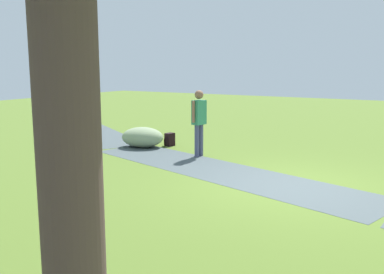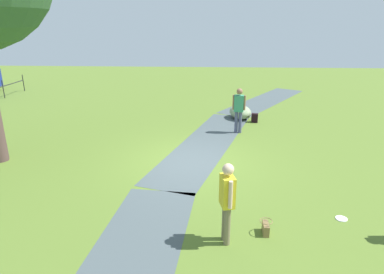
# 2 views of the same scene
# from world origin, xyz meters

# --- Properties ---
(ground_plane) EXTENTS (48.00, 48.00, 0.00)m
(ground_plane) POSITION_xyz_m (0.00, 0.00, 0.00)
(ground_plane) COLOR #556F29
(footpath_segment_mid) EXTENTS (8.17, 3.90, 0.01)m
(footpath_segment_mid) POSITION_xyz_m (1.82, -0.50, 0.00)
(footpath_segment_mid) COLOR #455054
(footpath_segment_mid) RESTS_ON ground
(footpath_segment_far) EXTENTS (7.71, 5.71, 0.01)m
(footpath_segment_far) POSITION_xyz_m (9.05, -3.73, 0.00)
(footpath_segment_far) COLOR #455054
(footpath_segment_far) RESTS_ON ground
(lawn_boulder) EXTENTS (1.50, 1.28, 0.61)m
(lawn_boulder) POSITION_xyz_m (5.18, -1.98, 0.31)
(lawn_boulder) COLOR gray
(lawn_boulder) RESTS_ON ground
(passerby_on_path) EXTENTS (0.31, 0.51, 1.80)m
(passerby_on_path) POSITION_xyz_m (3.07, -1.72, 1.06)
(passerby_on_path) COLOR #484C6F
(passerby_on_path) RESTS_ON ground
(backpack_by_boulder) EXTENTS (0.30, 0.31, 0.40)m
(backpack_by_boulder) POSITION_xyz_m (4.59, -2.58, 0.19)
(backpack_by_boulder) COLOR black
(backpack_by_boulder) RESTS_ON ground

